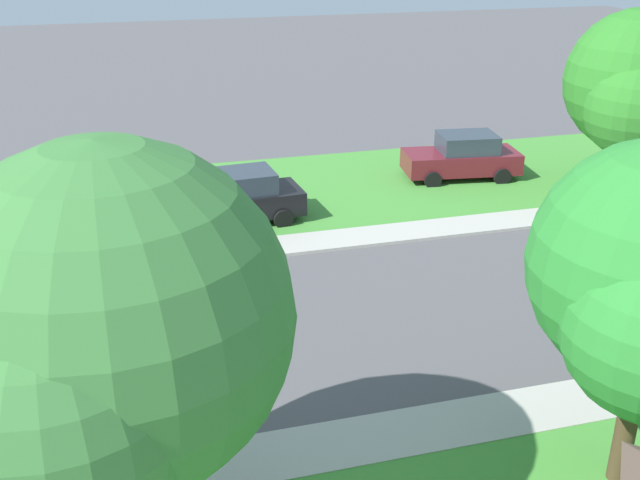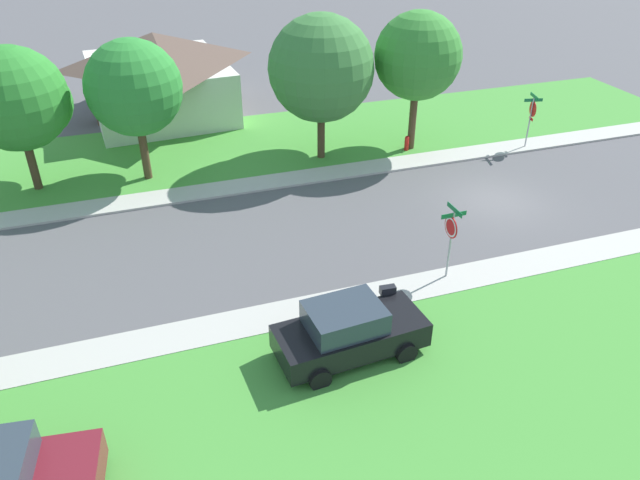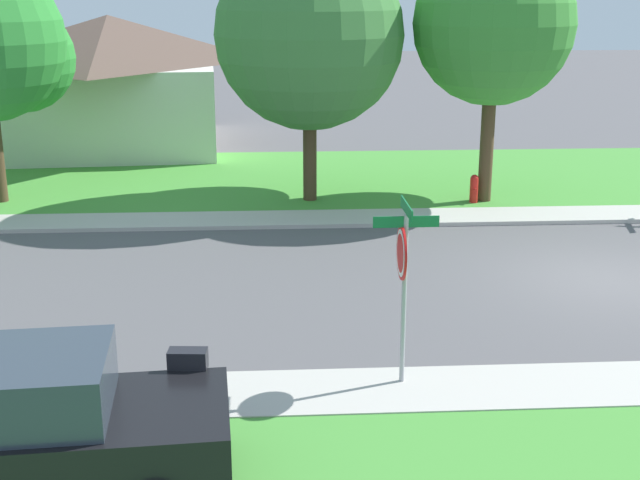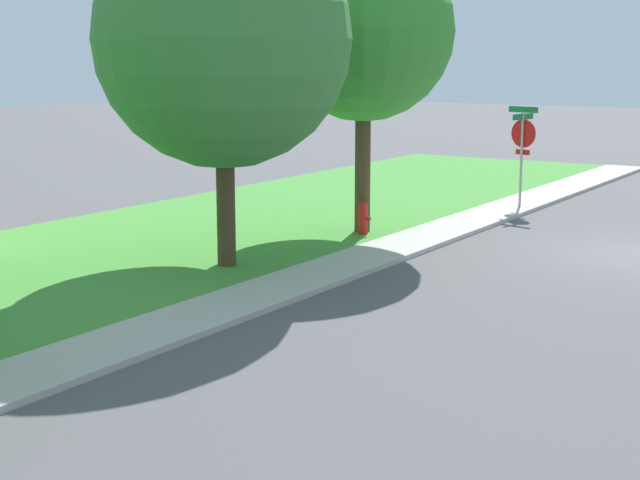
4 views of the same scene
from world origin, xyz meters
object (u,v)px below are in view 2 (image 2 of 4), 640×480
at_px(tree_sidewalk_far, 323,70).
at_px(mailbox, 387,295).
at_px(stop_sign_far_corner, 451,231).
at_px(fire_hydrant, 407,143).
at_px(tree_sidewalk_mid, 21,100).
at_px(stop_sign_near_corner, 532,112).
at_px(car_black_driveway_right, 349,331).
at_px(tree_corner_large, 418,58).
at_px(tree_sidewalk_near, 138,89).
at_px(house_right_setback, 158,73).

distance_m(tree_sidewalk_far, mailbox, 13.37).
xyz_separation_m(stop_sign_far_corner, fire_hydrant, (10.47, -3.54, -1.45)).
relative_size(tree_sidewalk_mid, mailbox, 4.77).
height_order(stop_sign_far_corner, fire_hydrant, stop_sign_far_corner).
xyz_separation_m(stop_sign_near_corner, car_black_driveway_right, (-11.47, 14.02, -1.00)).
bearing_deg(tree_corner_large, tree_sidewalk_mid, 86.26).
relative_size(tree_sidewalk_mid, tree_sidewalk_near, 0.99).
bearing_deg(tree_corner_large, tree_sidewalk_far, 84.85).
bearing_deg(tree_corner_large, mailbox, 150.81).
height_order(tree_sidewalk_mid, tree_corner_large, tree_corner_large).
distance_m(stop_sign_far_corner, tree_sidewalk_far, 11.58).
xyz_separation_m(tree_sidewalk_mid, tree_corner_large, (-1.15, -17.54, 0.56)).
distance_m(stop_sign_far_corner, house_right_setback, 21.24).
height_order(car_black_driveway_right, house_right_setback, house_right_setback).
bearing_deg(mailbox, stop_sign_near_corner, -49.94).
xyz_separation_m(house_right_setback, mailbox, (-21.35, -4.54, -1.37)).
height_order(tree_sidewalk_near, tree_corner_large, tree_corner_large).
xyz_separation_m(tree_corner_large, house_right_setback, (8.99, 11.44, -2.14)).
distance_m(tree_corner_large, house_right_setback, 14.71).
relative_size(car_black_driveway_right, mailbox, 3.37).
xyz_separation_m(tree_sidewalk_near, tree_corner_large, (-0.67, -12.86, 0.42)).
height_order(stop_sign_near_corner, mailbox, stop_sign_near_corner).
distance_m(car_black_driveway_right, mailbox, 1.98).
height_order(tree_sidewalk_far, mailbox, tree_sidewalk_far).
bearing_deg(tree_sidewalk_far, car_black_driveway_right, 164.06).
bearing_deg(house_right_setback, stop_sign_far_corner, -159.55).
xyz_separation_m(house_right_setback, fire_hydrant, (-9.43, -10.96, -1.94)).
xyz_separation_m(car_black_driveway_right, tree_sidewalk_mid, (14.58, 8.98, 3.09)).
bearing_deg(car_black_driveway_right, stop_sign_far_corner, -60.93).
relative_size(stop_sign_far_corner, tree_corner_large, 0.41).
distance_m(stop_sign_far_corner, tree_sidewalk_near, 14.73).
bearing_deg(tree_sidewalk_mid, car_black_driveway_right, -148.38).
xyz_separation_m(tree_sidewalk_far, tree_corner_large, (-0.42, -4.61, 0.28)).
relative_size(house_right_setback, mailbox, 7.26).
distance_m(stop_sign_near_corner, house_right_setback, 20.14).
height_order(stop_sign_near_corner, tree_corner_large, tree_corner_large).
height_order(stop_sign_near_corner, car_black_driveway_right, stop_sign_near_corner).
relative_size(tree_sidewalk_far, house_right_setback, 0.72).
height_order(fire_hydrant, mailbox, mailbox).
relative_size(tree_corner_large, house_right_setback, 0.71).
distance_m(fire_hydrant, mailbox, 13.55).
bearing_deg(stop_sign_near_corner, mailbox, 130.06).
height_order(tree_sidewalk_near, mailbox, tree_sidewalk_near).
bearing_deg(tree_corner_large, stop_sign_far_corner, 159.76).
bearing_deg(stop_sign_far_corner, tree_sidewalk_near, 37.37).
bearing_deg(fire_hydrant, tree_sidewalk_mid, 84.68).
relative_size(stop_sign_far_corner, tree_sidewalk_near, 0.44).
relative_size(tree_sidewalk_far, mailbox, 5.21).
relative_size(car_black_driveway_right, tree_corner_large, 0.66).
relative_size(stop_sign_near_corner, mailbox, 2.11).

